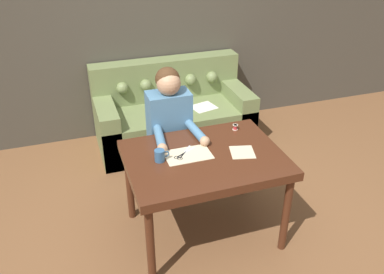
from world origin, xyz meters
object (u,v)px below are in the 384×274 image
person (170,136)px  thread_spool (235,127)px  couch (172,115)px  mug (160,156)px  dining_table (204,164)px  scissors (182,155)px

person → thread_spool: 0.58m
couch → mug: bearing=-109.0°
dining_table → mug: size_ratio=10.42×
thread_spool → person: bearing=151.7°
dining_table → scissors: bearing=161.2°
scissors → thread_spool: size_ratio=4.43×
couch → thread_spool: (0.19, -1.26, 0.45)m
person → scissors: size_ratio=6.29×
person → dining_table: bearing=-78.8°
thread_spool → scissors: bearing=-155.7°
thread_spool → couch: bearing=98.7°
person → scissors: person is taller
mug → dining_table: bearing=-6.4°
couch → mug: couch is taller
mug → thread_spool: (0.72, 0.26, -0.02)m
couch → mug: (-0.53, -1.53, 0.48)m
person → mug: size_ratio=11.11×
scissors → mug: mug is taller
dining_table → couch: (0.19, 1.57, -0.35)m
person → scissors: bearing=-95.6°
dining_table → mug: mug is taller
mug → thread_spool: size_ratio=2.51×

